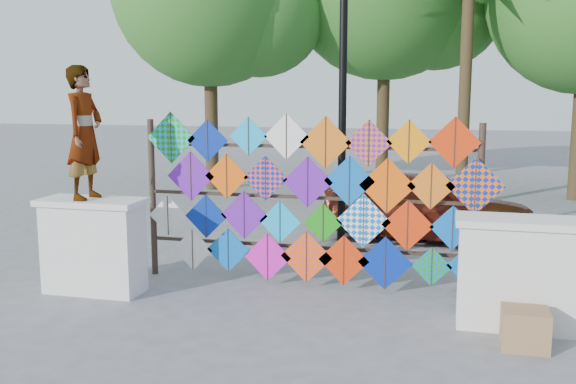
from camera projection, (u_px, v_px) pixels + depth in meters
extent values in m
plane|color=gray|center=(292.00, 303.00, 8.26)|extent=(80.00, 80.00, 0.00)
cube|color=silver|center=(94.00, 249.00, 8.63)|extent=(1.30, 0.55, 1.20)
cube|color=silver|center=(91.00, 202.00, 8.53)|extent=(1.40, 0.65, 0.08)
cube|color=silver|center=(517.00, 277.00, 7.32)|extent=(1.30, 0.55, 1.20)
cube|color=silver|center=(520.00, 222.00, 7.22)|extent=(1.40, 0.65, 0.08)
cylinder|color=#32241C|center=(153.00, 198.00, 9.40)|extent=(0.09, 0.09, 2.30)
cylinder|color=#32241C|center=(479.00, 212.00, 8.29)|extent=(0.09, 0.09, 2.30)
cube|color=#32241C|center=(305.00, 247.00, 8.94)|extent=(4.60, 0.04, 0.04)
cube|color=#32241C|center=(306.00, 197.00, 8.83)|extent=(4.60, 0.04, 0.04)
cube|color=#32241C|center=(306.00, 147.00, 8.73)|extent=(4.60, 0.04, 0.04)
cube|color=#0EAAEA|center=(171.00, 138.00, 9.13)|extent=(0.74, 0.01, 0.74)
cube|color=#32241C|center=(171.00, 138.00, 9.11)|extent=(0.01, 0.01, 0.72)
cube|color=#062499|center=(207.00, 141.00, 9.00)|extent=(0.60, 0.01, 0.60)
cube|color=#32241C|center=(207.00, 141.00, 8.99)|extent=(0.01, 0.01, 0.59)
cube|color=#0EAAEA|center=(249.00, 136.00, 8.84)|extent=(0.54, 0.01, 0.54)
cube|color=#32241C|center=(248.00, 136.00, 8.83)|extent=(0.01, 0.01, 0.53)
cube|color=white|center=(286.00, 136.00, 8.71)|extent=(0.64, 0.01, 0.64)
cube|color=#32241C|center=(286.00, 137.00, 8.70)|extent=(0.01, 0.01, 0.62)
cube|color=orange|center=(326.00, 142.00, 8.59)|extent=(0.71, 0.01, 0.71)
cube|color=#32241C|center=(325.00, 142.00, 8.58)|extent=(0.01, 0.01, 0.70)
cube|color=#6617AF|center=(369.00, 143.00, 8.45)|extent=(0.62, 0.01, 0.62)
cube|color=#32241C|center=(369.00, 143.00, 8.44)|extent=(0.01, 0.01, 0.61)
cube|color=orange|center=(409.00, 142.00, 8.32)|extent=(0.58, 0.01, 0.58)
cube|color=#32241C|center=(409.00, 142.00, 8.31)|extent=(0.01, 0.01, 0.57)
cube|color=red|center=(455.00, 142.00, 8.18)|extent=(0.66, 0.01, 0.66)
cube|color=#32241C|center=(455.00, 142.00, 8.17)|extent=(0.01, 0.01, 0.65)
cube|color=#6617AF|center=(191.00, 176.00, 9.10)|extent=(0.71, 0.01, 0.71)
cube|color=#32241C|center=(191.00, 176.00, 9.09)|extent=(0.01, 0.01, 0.70)
cube|color=#FF5708|center=(227.00, 176.00, 8.96)|extent=(0.64, 0.01, 0.64)
cube|color=#32241C|center=(226.00, 176.00, 8.95)|extent=(0.01, 0.01, 0.63)
cube|color=#F93936|center=(265.00, 178.00, 8.83)|extent=(0.63, 0.01, 0.63)
cube|color=#32241C|center=(265.00, 178.00, 8.82)|extent=(0.01, 0.01, 0.62)
cube|color=#6617AF|center=(308.00, 182.00, 8.69)|extent=(0.70, 0.01, 0.70)
cube|color=#32241C|center=(307.00, 182.00, 8.68)|extent=(0.01, 0.01, 0.69)
cube|color=blue|center=(349.00, 181.00, 8.55)|extent=(0.69, 0.01, 0.69)
cube|color=#32241C|center=(349.00, 181.00, 8.54)|extent=(0.01, 0.01, 0.68)
cube|color=#FF5708|center=(387.00, 186.00, 8.43)|extent=(0.75, 0.01, 0.75)
cube|color=#32241C|center=(387.00, 186.00, 8.42)|extent=(0.01, 0.01, 0.73)
cube|color=orange|center=(431.00, 186.00, 8.29)|extent=(0.62, 0.01, 0.62)
cube|color=#32241C|center=(431.00, 186.00, 8.28)|extent=(0.01, 0.01, 0.61)
cube|color=#FF5708|center=(475.00, 186.00, 8.16)|extent=(0.74, 0.01, 0.74)
cube|color=#32241C|center=(475.00, 186.00, 8.15)|extent=(0.01, 0.01, 0.73)
cube|color=white|center=(168.00, 215.00, 9.23)|extent=(0.59, 0.01, 0.59)
cube|color=#32241C|center=(168.00, 216.00, 9.22)|extent=(0.01, 0.01, 0.58)
cube|color=#062499|center=(206.00, 216.00, 9.09)|extent=(0.63, 0.01, 0.63)
cube|color=#32241C|center=(206.00, 217.00, 9.08)|extent=(0.01, 0.01, 0.62)
cube|color=#6617AF|center=(244.00, 215.00, 8.95)|extent=(0.69, 0.01, 0.69)
cube|color=#32241C|center=(244.00, 215.00, 8.93)|extent=(0.01, 0.01, 0.67)
cube|color=#0EAAEA|center=(280.00, 222.00, 8.83)|extent=(0.59, 0.01, 0.59)
cube|color=#32241C|center=(280.00, 222.00, 8.82)|extent=(0.01, 0.01, 0.58)
cube|color=#168D11|center=(323.00, 223.00, 8.68)|extent=(0.54, 0.01, 0.54)
cube|color=#32241C|center=(323.00, 223.00, 8.67)|extent=(0.01, 0.01, 0.53)
cube|color=white|center=(363.00, 221.00, 8.54)|extent=(0.74, 0.01, 0.74)
cube|color=#32241C|center=(363.00, 221.00, 8.53)|extent=(0.01, 0.01, 0.72)
cube|color=red|center=(407.00, 225.00, 8.41)|extent=(0.69, 0.01, 0.69)
cube|color=#32241C|center=(407.00, 226.00, 8.39)|extent=(0.01, 0.01, 0.68)
cube|color=blue|center=(453.00, 228.00, 8.27)|extent=(0.59, 0.01, 0.59)
cube|color=#32241C|center=(453.00, 228.00, 8.26)|extent=(0.01, 0.01, 0.58)
cube|color=white|center=(193.00, 250.00, 9.17)|extent=(0.60, 0.01, 0.60)
cube|color=#32241C|center=(192.00, 250.00, 9.16)|extent=(0.01, 0.01, 0.59)
cube|color=blue|center=(228.00, 250.00, 9.04)|extent=(0.63, 0.01, 0.63)
cube|color=#32241C|center=(228.00, 250.00, 9.03)|extent=(0.01, 0.01, 0.62)
cube|color=#E815BE|center=(268.00, 257.00, 8.91)|extent=(0.68, 0.01, 0.68)
cube|color=#32241C|center=(267.00, 257.00, 8.90)|extent=(0.01, 0.01, 0.67)
cube|color=#FF5708|center=(306.00, 257.00, 8.77)|extent=(0.73, 0.01, 0.73)
cube|color=#32241C|center=(306.00, 257.00, 8.76)|extent=(0.01, 0.01, 0.72)
cube|color=red|center=(344.00, 260.00, 8.65)|extent=(0.70, 0.01, 0.70)
cube|color=#32241C|center=(344.00, 261.00, 8.64)|extent=(0.01, 0.01, 0.68)
cube|color=#062499|center=(385.00, 263.00, 8.51)|extent=(0.73, 0.01, 0.73)
cube|color=#32241C|center=(385.00, 263.00, 8.50)|extent=(0.01, 0.01, 0.71)
cube|color=blue|center=(432.00, 267.00, 8.37)|extent=(0.53, 0.01, 0.53)
cube|color=#32241C|center=(432.00, 267.00, 8.36)|extent=(0.01, 0.01, 0.52)
cube|color=blue|center=(472.00, 267.00, 8.24)|extent=(0.65, 0.01, 0.65)
cube|color=#32241C|center=(472.00, 267.00, 8.23)|extent=(0.01, 0.01, 0.64)
cylinder|color=#4A3A20|center=(211.00, 120.00, 17.67)|extent=(0.36, 0.36, 3.85)
sphere|color=#266A21|center=(259.00, 9.00, 17.19)|extent=(3.64, 3.64, 3.64)
cylinder|color=#4A3A20|center=(383.00, 114.00, 18.48)|extent=(0.36, 0.36, 4.12)
sphere|color=#266A21|center=(437.00, 0.00, 17.94)|extent=(3.92, 3.92, 3.92)
cylinder|color=#4A3A20|center=(465.00, 89.00, 14.97)|extent=(0.28, 0.28, 5.50)
imported|color=#99999E|center=(84.00, 133.00, 8.40)|extent=(0.44, 0.65, 1.75)
imported|color=#5F1C10|center=(427.00, 205.00, 11.72)|extent=(3.89, 1.86, 1.28)
cylinder|color=black|center=(342.00, 131.00, 9.78)|extent=(0.12, 0.12, 4.20)
cube|color=#A06E4D|center=(525.00, 329.00, 6.77)|extent=(0.48, 0.43, 0.43)
cube|color=#A06E4D|center=(519.00, 324.00, 7.10)|extent=(0.34, 0.32, 0.29)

